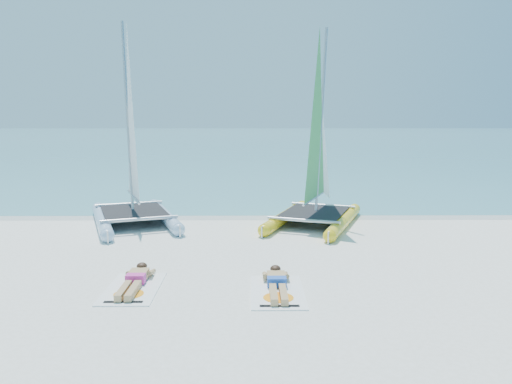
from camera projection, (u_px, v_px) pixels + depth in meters
ground at (260, 264)px, 11.22m from camera, size 140.00×140.00×0.00m
sea at (253, 138)px, 73.49m from camera, size 140.00×115.00×0.01m
wet_sand_strip at (257, 216)px, 16.66m from camera, size 140.00×1.40×0.01m
catamaran_blue at (132, 161)px, 15.23m from camera, size 3.75×5.23×6.47m
catamaran_yellow at (319, 159)px, 15.44m from camera, size 3.66×5.05×6.24m
towel_a at (133, 288)px, 9.63m from camera, size 1.00×1.85×0.02m
sunbather_a at (135, 280)px, 9.81m from camera, size 0.37×1.73×0.26m
towel_b at (277, 292)px, 9.45m from camera, size 1.00×1.85×0.02m
sunbather_b at (277, 283)px, 9.62m from camera, size 0.37×1.73×0.26m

